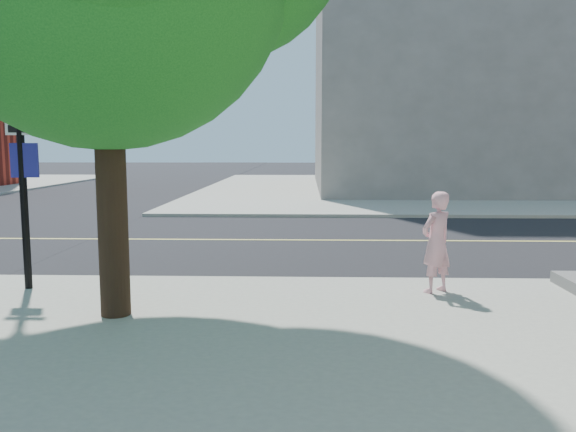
{
  "coord_description": "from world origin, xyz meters",
  "views": [
    {
      "loc": [
        4.38,
        -9.6,
        2.34
      ],
      "look_at": [
        4.12,
        -1.11,
        1.3
      ],
      "focal_mm": 35.96,
      "sensor_mm": 36.0,
      "label": 1
    }
  ],
  "objects": [
    {
      "name": "man_on_phone",
      "position": [
        6.35,
        -0.95,
        0.89
      ],
      "size": [
        0.67,
        0.63,
        1.54
      ],
      "primitive_type": "imported",
      "rotation": [
        0.0,
        0.0,
        3.77
      ],
      "color": "pink",
      "rests_on": "sidewalk_se"
    },
    {
      "name": "sidewalk_ne",
      "position": [
        13.5,
        21.5,
        0.06
      ],
      "size": [
        29.0,
        25.0,
        0.12
      ],
      "primitive_type": "cube",
      "color": "gray",
      "rests_on": "ground"
    },
    {
      "name": "filler_ne",
      "position": [
        14.0,
        22.0,
        7.12
      ],
      "size": [
        18.0,
        16.0,
        14.0
      ],
      "primitive_type": "cube",
      "color": "slate",
      "rests_on": "sidewalk_ne"
    },
    {
      "name": "ground",
      "position": [
        0.0,
        0.0,
        0.0
      ],
      "size": [
        140.0,
        140.0,
        0.0
      ],
      "primitive_type": "plane",
      "color": "black",
      "rests_on": "ground"
    },
    {
      "name": "road_ew",
      "position": [
        0.0,
        4.5,
        0.01
      ],
      "size": [
        140.0,
        9.0,
        0.01
      ],
      "primitive_type": "cube",
      "color": "black",
      "rests_on": "ground"
    }
  ]
}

